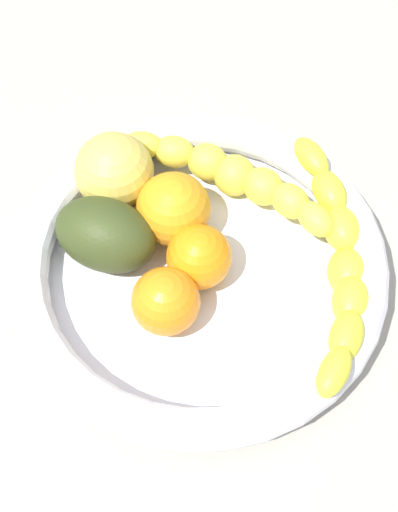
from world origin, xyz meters
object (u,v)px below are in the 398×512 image
Objects in this scene: apple_yellow at (114,172)px; orange_mid_left at (199,256)px; banana_draped_left at (232,176)px; fruit_bowl at (199,268)px; orange_mid_right at (166,301)px; avocado_dark at (105,235)px; banana_draped_right at (340,262)px; orange_front at (173,209)px.

orange_mid_left is at bearing -133.24° from apple_yellow.
apple_yellow is (-1.07, 10.56, 1.01)cm from banana_draped_left.
apple_yellow is (7.70, 8.19, 0.77)cm from orange_mid_left.
orange_mid_left is (0.12, 0.05, 1.87)cm from fruit_bowl.
banana_draped_left is at bearing -84.22° from apple_yellow.
orange_mid_left and orange_mid_right have the same top height.
avocado_dark is at bearing 80.93° from orange_mid_left.
avocado_dark is at bearing 80.17° from fruit_bowl.
banana_draped_right is 3.55× the size of apple_yellow.
banana_draped_right reaches higher than banana_draped_left.
fruit_bowl is at bearing 165.35° from banana_draped_left.
fruit_bowl is at bearing -149.68° from orange_front.
banana_draped_left is 12.81cm from banana_draped_right.
avocado_dark is at bearing 87.09° from banana_draped_right.
orange_mid_left is at bearing 91.34° from banana_draped_right.
banana_draped_right is (0.40, -11.92, 1.87)cm from fruit_bowl.
banana_draped_right is 4.44× the size of orange_mid_right.
orange_mid_right reaches higher than banana_draped_right.
orange_mid_left is (-4.30, -2.53, -0.47)cm from orange_front.
fruit_bowl is 1.87cm from orange_mid_left.
banana_draped_left is 3.55× the size of orange_mid_left.
banana_draped_left is at bearing -14.65° from fruit_bowl.
banana_draped_right is 2.82× the size of avocado_dark.
fruit_bowl is 9.33cm from banana_draped_left.
apple_yellow is at bearing 95.78° from banana_draped_left.
fruit_bowl is 3.60× the size of avocado_dark.
fruit_bowl is 5.67× the size of orange_mid_right.
orange_mid_right is at bearing 152.61° from orange_mid_left.
orange_mid_right is (-8.85, -0.17, -0.42)cm from orange_front.
banana_draped_right is at bearing -105.49° from orange_front.
orange_mid_left is 0.79× the size of apple_yellow.
banana_draped_right is at bearing -88.08° from fruit_bowl.
avocado_dark is at bearing 125.36° from banana_draped_left.
orange_front is at bearing 1.12° from orange_mid_right.
fruit_bowl is 1.63× the size of banana_draped_left.
banana_draped_left is at bearing 48.52° from banana_draped_right.
orange_front reaches higher than banana_draped_left.
orange_mid_right reaches higher than fruit_bowl.
orange_front is 8.86cm from orange_mid_right.
orange_front is 0.73× the size of avocado_dark.
orange_front reaches higher than banana_draped_right.
fruit_bowl is 5.63cm from orange_front.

